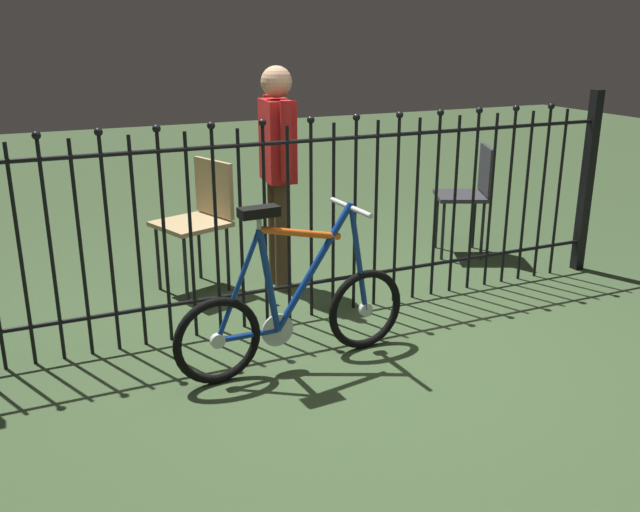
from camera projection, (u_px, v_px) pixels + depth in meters
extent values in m
plane|color=#364B2C|center=(367.00, 355.00, 3.86)|extent=(20.00, 20.00, 0.00)
cylinder|color=black|center=(21.00, 259.00, 3.58)|extent=(0.02, 0.02, 1.20)
cylinder|color=black|center=(51.00, 255.00, 3.63)|extent=(0.02, 0.02, 1.20)
sphere|color=black|center=(36.00, 136.00, 3.44)|extent=(0.05, 0.05, 0.05)
cylinder|color=black|center=(81.00, 251.00, 3.69)|extent=(0.02, 0.02, 1.20)
cylinder|color=black|center=(110.00, 248.00, 3.75)|extent=(0.02, 0.02, 1.20)
sphere|color=black|center=(98.00, 132.00, 3.55)|extent=(0.05, 0.05, 0.05)
cylinder|color=black|center=(138.00, 245.00, 3.81)|extent=(0.02, 0.02, 1.20)
cylinder|color=black|center=(165.00, 241.00, 3.86)|extent=(0.02, 0.02, 1.20)
sphere|color=black|center=(156.00, 129.00, 3.67)|extent=(0.05, 0.05, 0.05)
cylinder|color=black|center=(191.00, 238.00, 3.92)|extent=(0.02, 0.02, 1.20)
cylinder|color=black|center=(216.00, 235.00, 3.98)|extent=(0.02, 0.02, 1.20)
sphere|color=black|center=(211.00, 126.00, 3.78)|extent=(0.05, 0.05, 0.05)
cylinder|color=black|center=(241.00, 232.00, 4.04)|extent=(0.02, 0.02, 1.20)
cylinder|color=black|center=(265.00, 229.00, 4.10)|extent=(0.02, 0.02, 1.20)
sphere|color=black|center=(262.00, 123.00, 3.90)|extent=(0.05, 0.05, 0.05)
cylinder|color=black|center=(288.00, 226.00, 4.15)|extent=(0.02, 0.02, 1.20)
cylinder|color=black|center=(311.00, 224.00, 4.21)|extent=(0.02, 0.02, 1.20)
sphere|color=black|center=(311.00, 120.00, 4.02)|extent=(0.05, 0.05, 0.05)
cylinder|color=black|center=(333.00, 221.00, 4.27)|extent=(0.02, 0.02, 1.20)
cylinder|color=black|center=(355.00, 218.00, 4.33)|extent=(0.02, 0.02, 1.20)
sphere|color=black|center=(356.00, 117.00, 4.13)|extent=(0.05, 0.05, 0.05)
cylinder|color=black|center=(376.00, 216.00, 4.38)|extent=(0.02, 0.02, 1.20)
cylinder|color=black|center=(396.00, 213.00, 4.44)|extent=(0.02, 0.02, 1.20)
sphere|color=black|center=(400.00, 115.00, 4.25)|extent=(0.05, 0.05, 0.05)
cylinder|color=black|center=(416.00, 211.00, 4.50)|extent=(0.02, 0.02, 1.20)
cylinder|color=black|center=(435.00, 209.00, 4.56)|extent=(0.02, 0.02, 1.20)
sphere|color=black|center=(441.00, 113.00, 4.36)|extent=(0.05, 0.05, 0.05)
cylinder|color=black|center=(454.00, 207.00, 4.61)|extent=(0.02, 0.02, 1.20)
cylinder|color=black|center=(473.00, 204.00, 4.67)|extent=(0.02, 0.02, 1.20)
sphere|color=black|center=(479.00, 110.00, 4.48)|extent=(0.05, 0.05, 0.05)
cylinder|color=black|center=(491.00, 202.00, 4.73)|extent=(0.02, 0.02, 1.20)
cylinder|color=black|center=(508.00, 200.00, 4.79)|extent=(0.02, 0.02, 1.20)
sphere|color=black|center=(516.00, 108.00, 4.59)|extent=(0.05, 0.05, 0.05)
cylinder|color=black|center=(525.00, 198.00, 4.85)|extent=(0.02, 0.02, 1.20)
cylinder|color=black|center=(542.00, 196.00, 4.90)|extent=(0.02, 0.02, 1.20)
sphere|color=black|center=(551.00, 106.00, 4.71)|extent=(0.05, 0.05, 0.05)
cylinder|color=black|center=(558.00, 194.00, 4.96)|extent=(0.02, 0.02, 1.20)
cylinder|color=black|center=(319.00, 282.00, 4.35)|extent=(4.26, 0.02, 0.02)
cylinder|color=black|center=(319.00, 140.00, 4.07)|extent=(4.26, 0.02, 0.02)
cube|color=black|center=(587.00, 183.00, 5.04)|extent=(0.07, 0.07, 1.32)
torus|color=black|center=(218.00, 341.00, 3.49)|extent=(0.47, 0.08, 0.46)
cylinder|color=silver|center=(218.00, 341.00, 3.49)|extent=(0.08, 0.04, 0.08)
torus|color=black|center=(365.00, 309.00, 3.88)|extent=(0.47, 0.08, 0.46)
cylinder|color=silver|center=(365.00, 309.00, 3.88)|extent=(0.08, 0.04, 0.08)
cylinder|color=navy|center=(314.00, 267.00, 3.64)|extent=(0.47, 0.07, 0.65)
cylinder|color=#EA5914|center=(300.00, 233.00, 3.55)|extent=(0.46, 0.07, 0.14)
cylinder|color=navy|center=(269.00, 281.00, 3.54)|extent=(0.13, 0.04, 0.57)
cylinder|color=navy|center=(248.00, 335.00, 3.57)|extent=(0.33, 0.05, 0.04)
cylinder|color=navy|center=(238.00, 286.00, 3.46)|extent=(0.27, 0.04, 0.56)
cylinder|color=navy|center=(358.00, 258.00, 3.76)|extent=(0.14, 0.04, 0.63)
cylinder|color=silver|center=(351.00, 206.00, 3.65)|extent=(0.03, 0.03, 0.02)
cylinder|color=silver|center=(351.00, 207.00, 3.65)|extent=(0.05, 0.40, 0.03)
cylinder|color=silver|center=(259.00, 223.00, 3.42)|extent=(0.03, 0.03, 0.07)
cube|color=black|center=(259.00, 212.00, 3.40)|extent=(0.21, 0.10, 0.05)
cylinder|color=silver|center=(278.00, 330.00, 3.65)|extent=(0.18, 0.02, 0.18)
cylinder|color=black|center=(186.00, 270.00, 4.52)|extent=(0.02, 0.02, 0.46)
cylinder|color=black|center=(158.00, 258.00, 4.75)|extent=(0.02, 0.02, 0.46)
cylinder|color=black|center=(228.00, 259.00, 4.75)|extent=(0.02, 0.02, 0.46)
cylinder|color=black|center=(199.00, 248.00, 4.98)|extent=(0.02, 0.02, 0.46)
cube|color=tan|center=(191.00, 224.00, 4.67)|extent=(0.54, 0.54, 0.03)
cube|color=tan|center=(214.00, 188.00, 4.74)|extent=(0.16, 0.39, 0.38)
cylinder|color=black|center=(443.00, 231.00, 5.38)|extent=(0.02, 0.02, 0.46)
cylinder|color=black|center=(437.00, 221.00, 5.67)|extent=(0.02, 0.02, 0.46)
cylinder|color=black|center=(482.00, 231.00, 5.38)|extent=(0.02, 0.02, 0.46)
cylinder|color=black|center=(474.00, 221.00, 5.67)|extent=(0.02, 0.02, 0.46)
cube|color=#2D2D33|center=(461.00, 196.00, 5.45)|extent=(0.51, 0.51, 0.03)
cube|color=#2D2D33|center=(486.00, 170.00, 5.38)|extent=(0.18, 0.34, 0.37)
cylinder|color=#4C3823|center=(283.00, 238.00, 4.71)|extent=(0.11, 0.11, 0.75)
cylinder|color=#4C3823|center=(276.00, 231.00, 4.85)|extent=(0.11, 0.11, 0.75)
cube|color=red|center=(278.00, 141.00, 4.58)|extent=(0.20, 0.31, 0.53)
cylinder|color=red|center=(286.00, 141.00, 4.39)|extent=(0.08, 0.08, 0.51)
cylinder|color=red|center=(269.00, 133.00, 4.75)|extent=(0.08, 0.08, 0.51)
sphere|color=tan|center=(276.00, 82.00, 4.46)|extent=(0.20, 0.20, 0.20)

